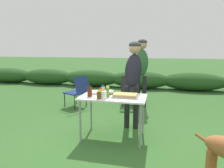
% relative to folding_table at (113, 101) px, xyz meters
% --- Properties ---
extents(ground_plane, '(60.00, 60.00, 0.00)m').
position_rel_folding_table_xyz_m(ground_plane, '(0.00, 0.00, -0.66)').
color(ground_plane, '#336028').
extents(shrub_hedge, '(14.40, 0.90, 0.66)m').
position_rel_folding_table_xyz_m(shrub_hedge, '(0.00, 4.60, -0.33)').
color(shrub_hedge, '#234C1E').
rests_on(shrub_hedge, ground).
extents(folding_table, '(1.10, 0.64, 0.74)m').
position_rel_folding_table_xyz_m(folding_table, '(0.00, 0.00, 0.00)').
color(folding_table, white).
rests_on(folding_table, ground).
extents(food_tray, '(0.43, 0.27, 0.06)m').
position_rel_folding_table_xyz_m(food_tray, '(0.21, -0.00, 0.10)').
color(food_tray, '#9E9EA3').
rests_on(food_tray, folding_table).
extents(plate_stack, '(0.23, 0.23, 0.04)m').
position_rel_folding_table_xyz_m(plate_stack, '(-0.36, 0.14, 0.10)').
color(plate_stack, white).
rests_on(plate_stack, folding_table).
extents(mixing_bowl, '(0.19, 0.19, 0.08)m').
position_rel_folding_table_xyz_m(mixing_bowl, '(-0.11, 0.16, 0.12)').
color(mixing_bowl, '#ADBC99').
rests_on(mixing_bowl, folding_table).
extents(paper_cup_stack, '(0.08, 0.08, 0.12)m').
position_rel_folding_table_xyz_m(paper_cup_stack, '(-0.10, -0.20, 0.14)').
color(paper_cup_stack, white).
rests_on(paper_cup_stack, folding_table).
extents(mustard_bottle, '(0.06, 0.06, 0.19)m').
position_rel_folding_table_xyz_m(mustard_bottle, '(-0.18, -0.11, 0.16)').
color(mustard_bottle, yellow).
rests_on(mustard_bottle, folding_table).
extents(beer_bottle, '(0.07, 0.07, 0.15)m').
position_rel_folding_table_xyz_m(beer_bottle, '(-0.18, -0.22, 0.15)').
color(beer_bottle, brown).
rests_on(beer_bottle, folding_table).
extents(relish_jar, '(0.06, 0.06, 0.19)m').
position_rel_folding_table_xyz_m(relish_jar, '(-0.07, -0.07, 0.17)').
color(relish_jar, olive).
rests_on(relish_jar, folding_table).
extents(bbq_sauce_bottle, '(0.08, 0.08, 0.21)m').
position_rel_folding_table_xyz_m(bbq_sauce_bottle, '(-0.38, -0.10, 0.17)').
color(bbq_sauce_bottle, '#562314').
rests_on(bbq_sauce_bottle, folding_table).
extents(mayo_bottle, '(0.07, 0.07, 0.21)m').
position_rel_folding_table_xyz_m(mayo_bottle, '(-0.17, -0.03, 0.17)').
color(mayo_bottle, silver).
rests_on(mayo_bottle, folding_table).
extents(standing_person_in_navy_coat, '(0.35, 0.48, 1.67)m').
position_rel_folding_table_xyz_m(standing_person_in_navy_coat, '(0.25, 0.65, 0.41)').
color(standing_person_in_navy_coat, black).
rests_on(standing_person_in_navy_coat, ground).
extents(standing_person_with_beanie, '(0.39, 0.33, 1.76)m').
position_rel_folding_table_xyz_m(standing_person_with_beanie, '(0.30, 1.99, 0.47)').
color(standing_person_with_beanie, black).
rests_on(standing_person_with_beanie, ground).
extents(camp_chair_green_behind_table, '(0.73, 0.67, 0.83)m').
position_rel_folding_table_xyz_m(camp_chair_green_behind_table, '(-1.30, 1.57, -0.20)').
color(camp_chair_green_behind_table, navy).
rests_on(camp_chair_green_behind_table, ground).
extents(camp_chair_near_hedge, '(0.54, 0.65, 0.83)m').
position_rel_folding_table_xyz_m(camp_chair_near_hedge, '(-0.00, 2.05, -0.20)').
color(camp_chair_near_hedge, '#232328').
rests_on(camp_chair_near_hedge, ground).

